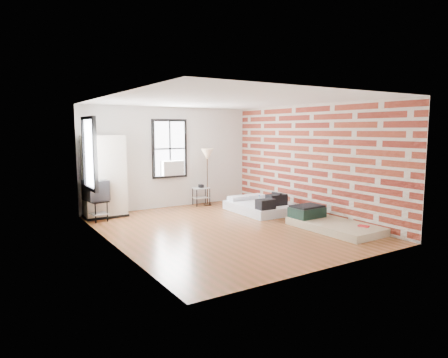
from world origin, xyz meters
TOP-DOWN VIEW (x-y plane):
  - ground at (0.00, 0.00)m, footprint 6.00×6.00m
  - room_shell at (0.23, 0.36)m, footprint 5.02×6.02m
  - mattress_main at (1.74, 1.03)m, footprint 1.35×1.80m
  - mattress_bare at (1.92, -1.17)m, footprint 1.11×2.04m
  - wardrobe at (-1.93, 2.65)m, footprint 1.04×0.60m
  - side_table at (0.86, 2.72)m, footprint 0.49×0.41m
  - floor_lamp at (1.03, 2.65)m, footprint 0.35×0.35m
  - tv_stand at (-2.21, 2.36)m, footprint 0.56×0.74m

SIDE VIEW (x-z plane):
  - ground at x=0.00m, z-range 0.00..0.00m
  - mattress_bare at x=1.92m, z-range -0.09..0.35m
  - mattress_main at x=1.74m, z-range -0.13..0.44m
  - side_table at x=0.86m, z-range 0.10..0.71m
  - tv_stand at x=-2.21m, z-range 0.21..1.19m
  - wardrobe at x=-1.93m, z-range 0.00..2.04m
  - floor_lamp at x=1.03m, z-range 0.58..2.21m
  - room_shell at x=0.23m, z-range 0.33..3.14m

